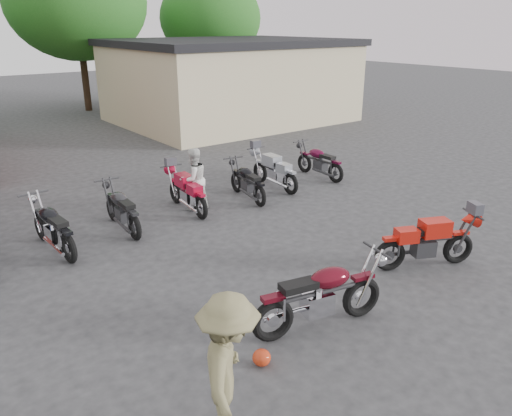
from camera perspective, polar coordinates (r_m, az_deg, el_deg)
ground at (r=8.69m, az=7.63°, el=-10.88°), size 90.00×90.00×0.00m
stucco_building at (r=24.61m, az=-3.01°, el=14.04°), size 10.00×8.00×3.50m
tree_2 at (r=28.71m, az=-19.58°, el=19.19°), size 7.04×7.04×8.80m
tree_3 at (r=32.23m, az=-5.16°, el=19.16°), size 6.08×6.08×7.60m
vintage_motorcycle at (r=7.79m, az=7.56°, el=-9.42°), size 2.30×1.19×1.27m
sportbike at (r=10.15m, az=19.04°, el=-3.40°), size 2.09×1.45×1.16m
helmet at (r=7.24m, az=0.65°, el=-16.72°), size 0.34×0.34×0.24m
person_light at (r=12.63m, az=-7.14°, el=3.27°), size 0.81×0.66×1.59m
person_tan at (r=5.71m, az=-3.10°, el=-18.15°), size 1.27×1.38×1.87m
row_bike_2 at (r=11.10m, az=-22.28°, el=-1.77°), size 0.81×2.05×1.17m
row_bike_3 at (r=11.75m, az=-15.13°, el=0.14°), size 0.72×1.94×1.11m
row_bike_4 at (r=12.63m, az=-7.93°, el=2.09°), size 0.74×1.94×1.10m
row_bike_5 at (r=13.38m, az=-1.04°, el=3.25°), size 0.89×1.92×1.07m
row_bike_6 at (r=14.29m, az=2.07°, el=4.51°), size 0.71×1.98×1.14m
row_bike_7 at (r=15.42m, az=7.22°, el=5.49°), size 0.65×1.91×1.10m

